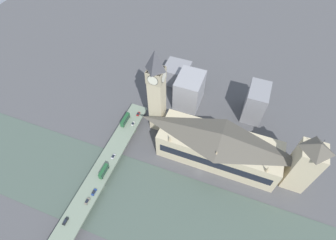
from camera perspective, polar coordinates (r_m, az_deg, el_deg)
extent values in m
plane|color=#4C4C4F|center=(190.06, 6.74, -11.34)|extent=(600.00, 600.00, 0.00)
cube|color=#47564C|center=(176.91, 3.41, -20.64)|extent=(56.14, 360.00, 0.30)
cube|color=#C1B28E|center=(188.37, 10.84, -6.20)|extent=(27.21, 83.43, 22.82)
cube|color=black|center=(180.17, 9.84, -9.51)|extent=(0.40, 76.76, 6.85)
pyramid|color=#514C42|center=(176.24, 11.55, -3.65)|extent=(26.67, 81.76, 6.68)
cone|color=tan|center=(172.50, 20.84, -9.96)|extent=(2.20, 2.20, 5.00)
cone|color=tan|center=(169.84, 10.52, -7.11)|extent=(2.20, 2.20, 5.00)
cone|color=tan|center=(173.05, 0.37, -4.05)|extent=(2.20, 2.20, 5.00)
cube|color=#C1B28E|center=(189.03, -2.38, 4.24)|extent=(10.14, 10.14, 58.20)
cube|color=tan|center=(171.72, -2.65, 9.76)|extent=(10.75, 10.75, 9.12)
cylinder|color=black|center=(168.21, -3.34, 8.64)|extent=(0.50, 7.55, 7.55)
cylinder|color=silver|center=(168.14, -3.35, 8.61)|extent=(0.62, 6.99, 6.99)
cylinder|color=black|center=(175.31, -1.99, 10.84)|extent=(0.50, 7.55, 7.55)
cylinder|color=silver|center=(175.38, -1.98, 10.86)|extent=(0.62, 6.99, 6.99)
cylinder|color=black|center=(170.19, -1.00, 9.35)|extent=(7.55, 0.50, 7.55)
cylinder|color=silver|center=(170.16, -0.97, 9.34)|extent=(6.99, 0.62, 6.99)
cylinder|color=black|center=(173.39, -4.28, 10.16)|extent=(7.55, 0.50, 7.55)
cylinder|color=silver|center=(173.42, -4.31, 10.16)|extent=(6.99, 0.62, 6.99)
pyramid|color=#424247|center=(163.87, -2.81, 12.90)|extent=(10.34, 10.34, 15.04)
cube|color=#C1B28E|center=(188.27, 27.17, -9.06)|extent=(14.74, 14.74, 40.45)
pyramid|color=#514C42|center=(170.33, 30.02, -5.09)|extent=(14.74, 14.74, 6.63)
cylinder|color=#333338|center=(166.47, 30.74, -4.08)|extent=(0.30, 0.30, 4.00)
cube|color=#5D6A59|center=(188.90, -15.43, -13.32)|extent=(3.00, 11.81, 4.80)
cube|color=#5D6A59|center=(208.77, -8.56, -1.74)|extent=(3.00, 11.81, 4.80)
cube|color=gray|center=(186.26, -15.63, -12.92)|extent=(144.27, 13.90, 1.20)
cube|color=#235B33|center=(185.90, -13.76, -10.92)|extent=(10.16, 2.40, 1.96)
cube|color=black|center=(185.56, -13.79, -10.87)|extent=(9.15, 2.46, 0.86)
cube|color=#235B33|center=(184.05, -13.89, -10.62)|extent=(9.96, 2.40, 2.31)
cube|color=black|center=(183.95, -13.90, -10.60)|extent=(9.15, 2.46, 1.11)
cube|color=#1E4E2B|center=(182.99, -13.97, -10.44)|extent=(9.86, 2.28, 0.16)
cylinder|color=black|center=(187.66, -12.80, -10.13)|extent=(1.13, 0.28, 1.13)
cylinder|color=black|center=(188.47, -13.38, -9.90)|extent=(1.13, 0.28, 1.13)
cylinder|color=black|center=(184.96, -14.04, -12.19)|extent=(1.13, 0.28, 1.13)
cylinder|color=black|center=(185.78, -14.62, -11.95)|extent=(1.13, 0.28, 1.13)
cube|color=#235B33|center=(207.21, -9.28, -0.14)|extent=(11.93, 2.59, 2.05)
cube|color=black|center=(206.89, -9.29, -0.07)|extent=(10.74, 2.65, 0.90)
cube|color=#235B33|center=(205.48, -9.36, 0.25)|extent=(11.69, 2.59, 2.40)
cube|color=black|center=(205.39, -9.36, 0.27)|extent=(10.74, 2.65, 1.15)
cube|color=#1E4E2B|center=(204.49, -9.40, 0.47)|extent=(11.57, 2.46, 0.16)
cylinder|color=black|center=(210.11, -8.35, 0.64)|extent=(1.13, 0.28, 1.13)
cylinder|color=black|center=(210.97, -8.92, 0.82)|extent=(1.13, 0.28, 1.13)
cylinder|color=black|center=(205.01, -9.56, -1.40)|extent=(1.13, 0.28, 1.13)
cylinder|color=black|center=(205.88, -10.15, -1.21)|extent=(1.13, 0.28, 1.13)
cube|color=black|center=(180.40, -21.43, -19.84)|extent=(4.69, 1.80, 0.72)
cube|color=black|center=(179.86, -21.52, -19.82)|extent=(2.44, 1.62, 0.44)
cylinder|color=black|center=(180.57, -20.85, -19.49)|extent=(0.65, 0.22, 0.65)
cylinder|color=black|center=(181.24, -21.28, -19.26)|extent=(0.65, 0.22, 0.65)
cylinder|color=black|center=(180.06, -21.54, -20.49)|extent=(0.65, 0.22, 0.65)
cylinder|color=black|center=(180.74, -21.97, -20.26)|extent=(0.65, 0.22, 0.65)
cube|color=navy|center=(182.14, -15.82, -14.89)|extent=(4.61, 1.83, 0.60)
cube|color=black|center=(181.61, -15.88, -14.86)|extent=(2.40, 1.65, 0.51)
cylinder|color=black|center=(182.50, -15.28, -14.53)|extent=(0.63, 0.22, 0.63)
cylinder|color=black|center=(183.12, -15.73, -14.34)|extent=(0.63, 0.22, 0.63)
cylinder|color=black|center=(181.55, -15.88, -15.51)|extent=(0.63, 0.22, 0.63)
cylinder|color=black|center=(182.18, -16.33, -15.30)|extent=(0.63, 0.22, 0.63)
cube|color=silver|center=(191.51, -11.82, -7.79)|extent=(4.25, 1.75, 0.59)
cube|color=black|center=(191.00, -11.86, -7.74)|extent=(2.21, 1.57, 0.49)
cylinder|color=black|center=(192.07, -11.36, -7.50)|extent=(0.63, 0.22, 0.63)
cylinder|color=black|center=(192.64, -11.78, -7.35)|extent=(0.63, 0.22, 0.63)
cylinder|color=black|center=(190.76, -11.84, -8.30)|extent=(0.63, 0.22, 0.63)
cylinder|color=black|center=(191.33, -12.25, -8.15)|extent=(0.63, 0.22, 0.63)
cube|color=maroon|center=(211.27, -6.49, 1.32)|extent=(4.02, 1.82, 0.66)
cube|color=black|center=(210.77, -6.52, 1.39)|extent=(2.09, 1.64, 0.47)
cylinder|color=black|center=(212.05, -6.11, 1.52)|extent=(0.63, 0.22, 0.63)
cylinder|color=black|center=(212.59, -6.51, 1.64)|extent=(0.63, 0.22, 0.63)
cylinder|color=black|center=(210.33, -6.46, 0.91)|extent=(0.63, 0.22, 0.63)
cylinder|color=black|center=(210.87, -6.86, 1.03)|extent=(0.63, 0.22, 0.63)
cube|color=silver|center=(205.62, -7.60, -0.83)|extent=(3.87, 1.75, 0.57)
cube|color=black|center=(205.16, -7.63, -0.77)|extent=(2.01, 1.58, 0.42)
cylinder|color=black|center=(206.28, -7.22, -0.61)|extent=(0.62, 0.22, 0.62)
cylinder|color=black|center=(206.81, -7.62, -0.49)|extent=(0.62, 0.22, 0.62)
cylinder|color=black|center=(204.74, -7.58, -1.23)|extent=(0.62, 0.22, 0.62)
cylinder|color=black|center=(205.27, -7.97, -1.11)|extent=(0.62, 0.22, 0.62)
cube|color=slate|center=(180.88, -17.17, -16.53)|extent=(4.51, 1.76, 0.62)
cube|color=black|center=(180.36, -17.23, -16.50)|extent=(2.35, 1.59, 0.48)
cylinder|color=black|center=(181.19, -16.63, -16.18)|extent=(0.64, 0.22, 0.64)
cylinder|color=black|center=(181.79, -17.07, -15.99)|extent=(0.64, 0.22, 0.64)
cylinder|color=black|center=(180.39, -17.24, -17.14)|extent=(0.64, 0.22, 0.64)
cylinder|color=black|center=(181.00, -17.67, -16.94)|extent=(0.64, 0.22, 0.64)
cube|color=#939399|center=(218.16, 4.66, 6.48)|extent=(25.73, 20.27, 27.77)
cube|color=gray|center=(218.89, 18.49, 3.65)|extent=(23.96, 15.25, 28.56)
cube|color=gray|center=(241.20, 1.96, 10.17)|extent=(21.55, 21.53, 16.56)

